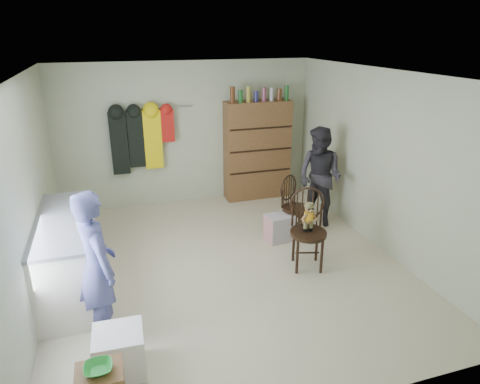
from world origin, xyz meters
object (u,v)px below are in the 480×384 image
object	(u,v)px
chair_far	(294,204)
dresser	(257,150)
chair_front	(308,224)
counter	(68,255)

from	to	relation	value
chair_far	dresser	bearing A→B (deg)	57.55
dresser	chair_front	bearing A→B (deg)	-95.10
chair_front	chair_far	bearing A→B (deg)	92.62
counter	chair_front	xyz separation A→B (m)	(2.97, -0.32, 0.13)
chair_front	chair_far	size ratio (longest dim) A/B	1.13
chair_front	dresser	bearing A→B (deg)	100.83
counter	chair_far	distance (m)	3.24
dresser	counter	bearing A→B (deg)	-144.31
chair_far	chair_front	bearing A→B (deg)	-135.19
chair_front	dresser	world-z (taller)	dresser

